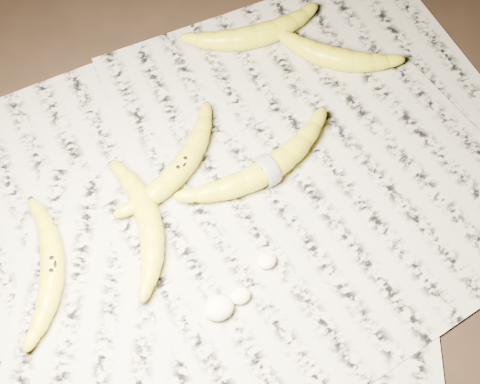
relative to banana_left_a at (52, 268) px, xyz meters
name	(u,v)px	position (x,y,z in m)	size (l,w,h in m)	color
ground	(247,213)	(0.27, -0.02, -0.02)	(3.00, 3.00, 0.00)	black
newspaper_patch	(231,199)	(0.26, 0.01, -0.02)	(0.90, 0.70, 0.01)	#A7A28F
banana_left_a	(52,268)	(0.00, 0.00, 0.00)	(0.18, 0.05, 0.03)	gold
banana_left_b	(149,222)	(0.14, 0.01, 0.00)	(0.18, 0.06, 0.04)	gold
banana_center	(181,167)	(0.21, 0.08, 0.00)	(0.19, 0.06, 0.04)	gold
banana_taped	(267,169)	(0.32, 0.02, 0.00)	(0.23, 0.06, 0.04)	gold
banana_upper_a	(255,35)	(0.41, 0.26, 0.00)	(0.20, 0.06, 0.04)	gold
banana_upper_b	(333,56)	(0.50, 0.17, 0.00)	(0.18, 0.06, 0.04)	gold
measuring_tape	(267,169)	(0.32, 0.02, 0.00)	(0.05, 0.05, 0.00)	white
flesh_chunk_a	(219,307)	(0.18, -0.14, 0.00)	(0.04, 0.03, 0.02)	#FFF9C5
flesh_chunk_b	(240,295)	(0.21, -0.13, -0.01)	(0.03, 0.02, 0.02)	#FFF9C5
flesh_chunk_c	(267,260)	(0.26, -0.10, -0.01)	(0.03, 0.02, 0.02)	#FFF9C5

